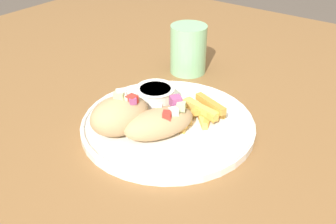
% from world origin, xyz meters
% --- Properties ---
extents(table, '(1.54, 1.54, 0.71)m').
position_xyz_m(table, '(0.00, 0.00, 0.66)').
color(table, brown).
rests_on(table, ground_plane).
extents(plate, '(0.31, 0.31, 0.02)m').
position_xyz_m(plate, '(0.02, -0.04, 0.72)').
color(plate, white).
rests_on(plate, table).
extents(pita_sandwich_near, '(0.14, 0.11, 0.06)m').
position_xyz_m(pita_sandwich_near, '(-0.02, -0.05, 0.75)').
color(pita_sandwich_near, tan).
rests_on(pita_sandwich_near, plate).
extents(pita_sandwich_far, '(0.12, 0.10, 0.07)m').
position_xyz_m(pita_sandwich_far, '(-0.05, 0.01, 0.76)').
color(pita_sandwich_far, tan).
rests_on(pita_sandwich_far, plate).
extents(fries_pile, '(0.12, 0.09, 0.03)m').
position_xyz_m(fries_pile, '(0.06, -0.07, 0.74)').
color(fries_pile, gold).
rests_on(fries_pile, plate).
extents(sauce_ramekin, '(0.07, 0.07, 0.04)m').
position_xyz_m(sauce_ramekin, '(0.04, 0.01, 0.75)').
color(sauce_ramekin, white).
rests_on(sauce_ramekin, plate).
extents(water_glass, '(0.08, 0.08, 0.11)m').
position_xyz_m(water_glass, '(0.23, 0.06, 0.76)').
color(water_glass, '#8CCC93').
rests_on(water_glass, table).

